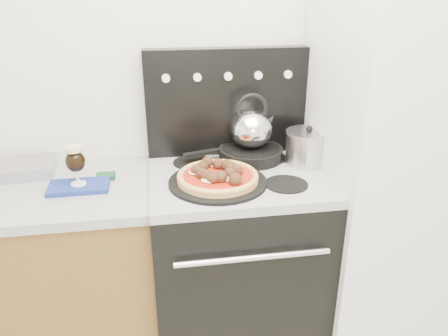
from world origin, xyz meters
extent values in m
cube|color=silver|center=(0.00, 1.50, 1.25)|extent=(3.50, 0.01, 2.50)
cube|color=black|center=(0.08, 1.18, 0.44)|extent=(0.76, 0.65, 0.88)
cube|color=#ADADB2|center=(0.08, 1.18, 0.90)|extent=(0.76, 0.65, 0.04)
cube|color=black|center=(0.08, 1.45, 1.17)|extent=(0.76, 0.08, 0.50)
cube|color=silver|center=(0.78, 1.15, 0.95)|extent=(0.64, 0.68, 1.90)
cube|color=silver|center=(-0.86, 1.36, 0.93)|extent=(0.29, 0.22, 0.05)
cube|color=navy|center=(-0.59, 1.17, 0.91)|extent=(0.25, 0.14, 0.02)
cylinder|color=black|center=(-0.02, 1.08, 0.93)|extent=(0.46, 0.46, 0.01)
cylinder|color=black|center=(0.18, 1.33, 0.95)|extent=(0.37, 0.37, 0.05)
cylinder|color=#BABABD|center=(0.42, 1.24, 0.99)|extent=(0.22, 0.22, 0.14)
camera|label=1|loc=(-0.25, -0.55, 1.69)|focal=35.00mm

